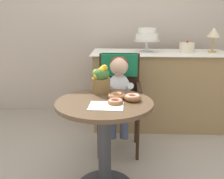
# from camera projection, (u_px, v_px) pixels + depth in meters

# --- Properties ---
(back_wall) EXTENTS (4.80, 0.10, 2.70)m
(back_wall) POSITION_uv_depth(u_px,v_px,m) (114.00, 12.00, 3.63)
(back_wall) COLOR #B2A393
(back_wall) RESTS_ON ground
(cafe_table) EXTENTS (0.72, 0.72, 0.72)m
(cafe_table) POSITION_uv_depth(u_px,v_px,m) (104.00, 128.00, 2.08)
(cafe_table) COLOR #4C3826
(cafe_table) RESTS_ON ground
(wicker_chair) EXTENTS (0.42, 0.45, 0.95)m
(wicker_chair) POSITION_uv_depth(u_px,v_px,m) (119.00, 87.00, 2.73)
(wicker_chair) COLOR #332114
(wicker_chair) RESTS_ON ground
(seated_child) EXTENTS (0.27, 0.32, 0.73)m
(seated_child) POSITION_uv_depth(u_px,v_px,m) (119.00, 87.00, 2.57)
(seated_child) COLOR silver
(seated_child) RESTS_ON ground
(paper_napkin) EXTENTS (0.25, 0.20, 0.00)m
(paper_napkin) POSITION_uv_depth(u_px,v_px,m) (106.00, 106.00, 1.92)
(paper_napkin) COLOR white
(paper_napkin) RESTS_ON cafe_table
(donut_front) EXTENTS (0.11, 0.11, 0.03)m
(donut_front) POSITION_uv_depth(u_px,v_px,m) (115.00, 101.00, 1.96)
(donut_front) COLOR #936033
(donut_front) RESTS_ON cafe_table
(donut_mid) EXTENTS (0.13, 0.13, 0.05)m
(donut_mid) POSITION_uv_depth(u_px,v_px,m) (133.00, 97.00, 2.04)
(donut_mid) COLOR #936033
(donut_mid) RESTS_ON cafe_table
(donut_side) EXTENTS (0.13, 0.13, 0.05)m
(donut_side) POSITION_uv_depth(u_px,v_px,m) (117.00, 95.00, 2.08)
(donut_side) COLOR #AD7542
(donut_side) RESTS_ON cafe_table
(flower_vase) EXTENTS (0.15, 0.15, 0.23)m
(flower_vase) POSITION_uv_depth(u_px,v_px,m) (101.00, 80.00, 2.22)
(flower_vase) COLOR brown
(flower_vase) RESTS_ON cafe_table
(display_counter) EXTENTS (1.56, 0.62, 0.90)m
(display_counter) POSITION_uv_depth(u_px,v_px,m) (158.00, 89.00, 3.32)
(display_counter) COLOR #93754C
(display_counter) RESTS_ON ground
(tiered_cake_stand) EXTENTS (0.30, 0.30, 0.28)m
(tiered_cake_stand) POSITION_uv_depth(u_px,v_px,m) (147.00, 36.00, 3.16)
(tiered_cake_stand) COLOR silver
(tiered_cake_stand) RESTS_ON display_counter
(round_layer_cake) EXTENTS (0.17, 0.17, 0.13)m
(round_layer_cake) POSITION_uv_depth(u_px,v_px,m) (187.00, 47.00, 3.21)
(round_layer_cake) COLOR beige
(round_layer_cake) RESTS_ON display_counter
(table_lamp) EXTENTS (0.15, 0.15, 0.28)m
(table_lamp) POSITION_uv_depth(u_px,v_px,m) (214.00, 33.00, 3.13)
(table_lamp) COLOR #B28C47
(table_lamp) RESTS_ON display_counter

